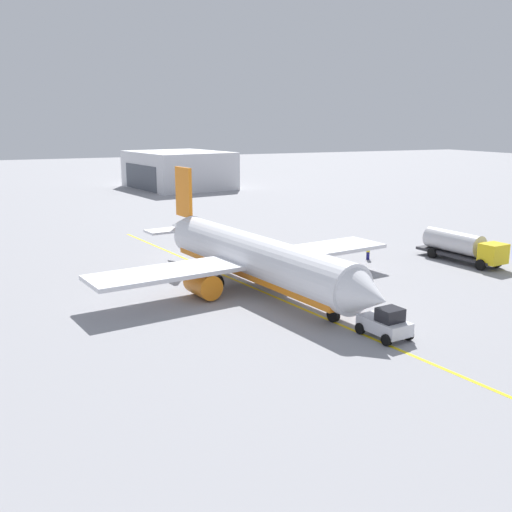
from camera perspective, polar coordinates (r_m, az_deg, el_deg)
name	(u,v)px	position (r m, az deg, el deg)	size (l,w,h in m)	color
ground_plane	(256,289)	(51.99, 0.00, -3.22)	(400.00, 400.00, 0.00)	#939399
airplane	(253,258)	(51.68, -0.29, -0.18)	(32.81, 29.54, 9.84)	white
fuel_tanker	(462,246)	(65.28, 19.37, 0.94)	(10.33, 3.80, 3.15)	#2D2D33
pushback_tug	(385,323)	(41.29, 12.49, -6.43)	(3.83, 2.73, 2.20)	silver
refueling_worker	(368,252)	(63.97, 10.85, 0.39)	(0.63, 0.60, 1.71)	navy
safety_cone_nose	(370,316)	(44.95, 11.00, -5.71)	(0.52, 0.52, 0.58)	#F2590F
safety_cone_wingtip	(391,311)	(46.27, 13.01, -5.26)	(0.53, 0.53, 0.59)	#F2590F
distant_hangar	(178,170)	(132.26, -7.56, 8.31)	(25.34, 21.63, 8.00)	silver
taxi_line_marking	(256,289)	(51.99, 0.00, -3.22)	(61.71, 0.30, 0.01)	yellow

